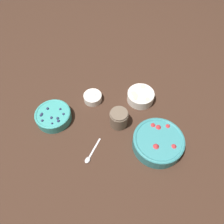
# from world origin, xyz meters

# --- Properties ---
(ground_plane) EXTENTS (4.00, 4.00, 0.00)m
(ground_plane) POSITION_xyz_m (0.00, 0.00, 0.00)
(ground_plane) COLOR #382319
(bowl_strawberries) EXTENTS (0.23, 0.23, 0.08)m
(bowl_strawberries) POSITION_xyz_m (0.26, 0.03, 0.04)
(bowl_strawberries) COLOR teal
(bowl_strawberries) RESTS_ON ground_plane
(bowl_blueberries) EXTENTS (0.18, 0.18, 0.06)m
(bowl_blueberries) POSITION_xyz_m (-0.23, -0.16, 0.03)
(bowl_blueberries) COLOR teal
(bowl_blueberries) RESTS_ON ground_plane
(bowl_bananas) EXTENTS (0.14, 0.14, 0.06)m
(bowl_bananas) POSITION_xyz_m (0.05, 0.21, 0.03)
(bowl_bananas) COLOR white
(bowl_bananas) RESTS_ON ground_plane
(bowl_cream) EXTENTS (0.10, 0.10, 0.05)m
(bowl_cream) POSITION_xyz_m (-0.15, 0.06, 0.02)
(bowl_cream) COLOR silver
(bowl_cream) RESTS_ON ground_plane
(jar_chocolate) EXTENTS (0.09, 0.09, 0.09)m
(jar_chocolate) POSITION_xyz_m (0.05, 0.02, 0.04)
(jar_chocolate) COLOR brown
(jar_chocolate) RESTS_ON ground_plane
(spoon) EXTENTS (0.04, 0.14, 0.01)m
(spoon) POSITION_xyz_m (0.05, -0.20, 0.00)
(spoon) COLOR silver
(spoon) RESTS_ON ground_plane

